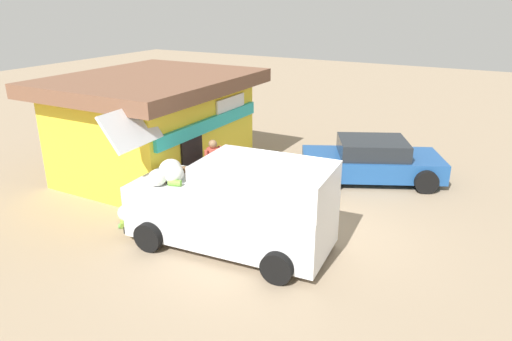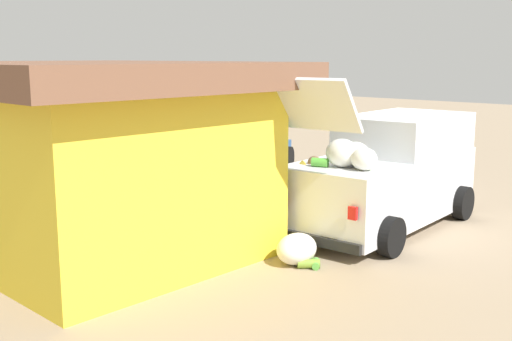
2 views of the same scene
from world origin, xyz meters
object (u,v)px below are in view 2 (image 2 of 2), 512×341
storefront_bar (91,153)px  parked_sedan (238,154)px  unloaded_banana_pile (298,250)px  paint_bucket (124,192)px  vendor_standing (239,175)px  delivery_van (388,172)px  customer_bending (296,189)px

storefront_bar → parked_sedan: size_ratio=1.33×
unloaded_banana_pile → paint_bucket: size_ratio=2.07×
storefront_bar → vendor_standing: (-0.77, -2.61, -0.63)m
storefront_bar → delivery_van: (-2.76, -4.52, -0.58)m
vendor_standing → paint_bucket: size_ratio=4.20×
delivery_van → vendor_standing: 2.76m
delivery_van → unloaded_banana_pile: delivery_van is taller
customer_bending → paint_bucket: (4.61, 0.35, -0.69)m
vendor_standing → unloaded_banana_pile: vendor_standing is taller
unloaded_banana_pile → customer_bending: bearing=-48.3°
storefront_bar → parked_sedan: (2.65, -5.97, -1.00)m
storefront_bar → customer_bending: bearing=-128.9°
unloaded_banana_pile → parked_sedan: bearing=-37.3°
parked_sedan → customer_bending: bearing=145.1°
storefront_bar → unloaded_banana_pile: 3.68m
delivery_van → unloaded_banana_pile: (-0.22, 2.85, -0.79)m
vendor_standing → unloaded_banana_pile: size_ratio=2.03×
delivery_van → unloaded_banana_pile: size_ratio=6.20×
unloaded_banana_pile → paint_bucket: unloaded_banana_pile is taller
parked_sedan → customer_bending: 5.83m
parked_sedan → paint_bucket: bearing=92.6°
storefront_bar → unloaded_banana_pile: storefront_bar is taller
storefront_bar → vendor_standing: storefront_bar is taller
parked_sedan → delivery_van: bearing=165.1°
paint_bucket → delivery_van: bearing=-156.8°
paint_bucket → unloaded_banana_pile: bearing=173.6°
storefront_bar → vendor_standing: size_ratio=3.55×
delivery_van → customer_bending: size_ratio=3.46×
customer_bending → parked_sedan: bearing=-34.9°
vendor_standing → paint_bucket: 3.36m
vendor_standing → customer_bending: (-1.35, -0.02, -0.07)m
vendor_standing → customer_bending: 1.35m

